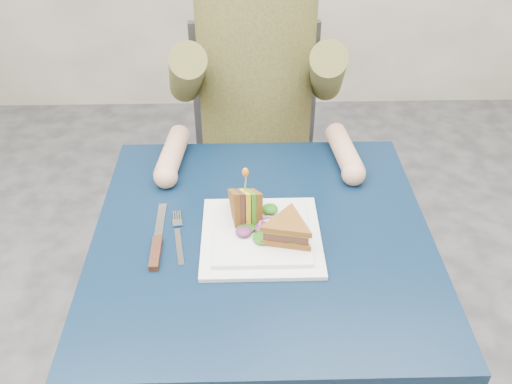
{
  "coord_description": "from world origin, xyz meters",
  "views": [
    {
      "loc": [
        -0.04,
        -0.91,
        1.53
      ],
      "look_at": [
        -0.01,
        0.03,
        0.82
      ],
      "focal_mm": 38.0,
      "sensor_mm": 36.0,
      "label": 1
    }
  ],
  "objects_px": {
    "fork": "(179,238)",
    "knife": "(157,247)",
    "chair": "(255,144)",
    "plate": "(261,235)",
    "sandwich_upright": "(246,207)",
    "table": "(262,258)",
    "diner": "(256,54)",
    "sandwich_flat": "(288,230)"
  },
  "relations": [
    {
      "from": "diner",
      "to": "knife",
      "type": "relative_size",
      "value": 3.37
    },
    {
      "from": "sandwich_flat",
      "to": "knife",
      "type": "relative_size",
      "value": 0.67
    },
    {
      "from": "table",
      "to": "fork",
      "type": "bearing_deg",
      "value": -174.84
    },
    {
      "from": "table",
      "to": "plate",
      "type": "relative_size",
      "value": 2.88
    },
    {
      "from": "chair",
      "to": "fork",
      "type": "xyz_separation_m",
      "value": [
        -0.18,
        -0.69,
        0.19
      ]
    },
    {
      "from": "plate",
      "to": "knife",
      "type": "bearing_deg",
      "value": -172.9
    },
    {
      "from": "plate",
      "to": "sandwich_flat",
      "type": "distance_m",
      "value": 0.07
    },
    {
      "from": "sandwich_flat",
      "to": "knife",
      "type": "xyz_separation_m",
      "value": [
        -0.28,
        -0.0,
        -0.04
      ]
    },
    {
      "from": "fork",
      "to": "table",
      "type": "bearing_deg",
      "value": 5.16
    },
    {
      "from": "plate",
      "to": "sandwich_flat",
      "type": "relative_size",
      "value": 1.75
    },
    {
      "from": "table",
      "to": "diner",
      "type": "distance_m",
      "value": 0.62
    },
    {
      "from": "chair",
      "to": "plate",
      "type": "bearing_deg",
      "value": -90.29
    },
    {
      "from": "plate",
      "to": "sandwich_flat",
      "type": "xyz_separation_m",
      "value": [
        0.05,
        -0.03,
        0.04
      ]
    },
    {
      "from": "fork",
      "to": "knife",
      "type": "bearing_deg",
      "value": -144.87
    },
    {
      "from": "knife",
      "to": "table",
      "type": "bearing_deg",
      "value": 11.75
    },
    {
      "from": "chair",
      "to": "diner",
      "type": "distance_m",
      "value": 0.39
    },
    {
      "from": "table",
      "to": "sandwich_flat",
      "type": "relative_size",
      "value": 5.06
    },
    {
      "from": "chair",
      "to": "plate",
      "type": "distance_m",
      "value": 0.72
    },
    {
      "from": "sandwich_flat",
      "to": "sandwich_upright",
      "type": "relative_size",
      "value": 1.09
    },
    {
      "from": "chair",
      "to": "fork",
      "type": "bearing_deg",
      "value": -105.05
    },
    {
      "from": "table",
      "to": "sandwich_flat",
      "type": "distance_m",
      "value": 0.14
    },
    {
      "from": "table",
      "to": "knife",
      "type": "bearing_deg",
      "value": -168.25
    },
    {
      "from": "table",
      "to": "diner",
      "type": "bearing_deg",
      "value": 90.0
    },
    {
      "from": "table",
      "to": "fork",
      "type": "height_order",
      "value": "fork"
    },
    {
      "from": "plate",
      "to": "fork",
      "type": "xyz_separation_m",
      "value": [
        -0.18,
        0.0,
        -0.01
      ]
    },
    {
      "from": "table",
      "to": "chair",
      "type": "distance_m",
      "value": 0.68
    },
    {
      "from": "chair",
      "to": "sandwich_upright",
      "type": "relative_size",
      "value": 6.86
    },
    {
      "from": "chair",
      "to": "knife",
      "type": "bearing_deg",
      "value": -107.67
    },
    {
      "from": "sandwich_flat",
      "to": "diner",
      "type": "bearing_deg",
      "value": 94.89
    },
    {
      "from": "table",
      "to": "diner",
      "type": "height_order",
      "value": "diner"
    },
    {
      "from": "table",
      "to": "plate",
      "type": "bearing_deg",
      "value": -100.05
    },
    {
      "from": "table",
      "to": "diner",
      "type": "relative_size",
      "value": 1.01
    },
    {
      "from": "chair",
      "to": "table",
      "type": "bearing_deg",
      "value": -90.0
    },
    {
      "from": "plate",
      "to": "knife",
      "type": "height_order",
      "value": "plate"
    },
    {
      "from": "plate",
      "to": "fork",
      "type": "relative_size",
      "value": 1.45
    },
    {
      "from": "sandwich_upright",
      "to": "knife",
      "type": "height_order",
      "value": "sandwich_upright"
    },
    {
      "from": "diner",
      "to": "plate",
      "type": "bearing_deg",
      "value": -90.34
    },
    {
      "from": "sandwich_flat",
      "to": "fork",
      "type": "height_order",
      "value": "sandwich_flat"
    },
    {
      "from": "fork",
      "to": "knife",
      "type": "xyz_separation_m",
      "value": [
        -0.04,
        -0.03,
        0.0
      ]
    },
    {
      "from": "chair",
      "to": "sandwich_upright",
      "type": "distance_m",
      "value": 0.69
    },
    {
      "from": "fork",
      "to": "chair",
      "type": "bearing_deg",
      "value": 74.95
    },
    {
      "from": "sandwich_upright",
      "to": "fork",
      "type": "height_order",
      "value": "sandwich_upright"
    }
  ]
}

